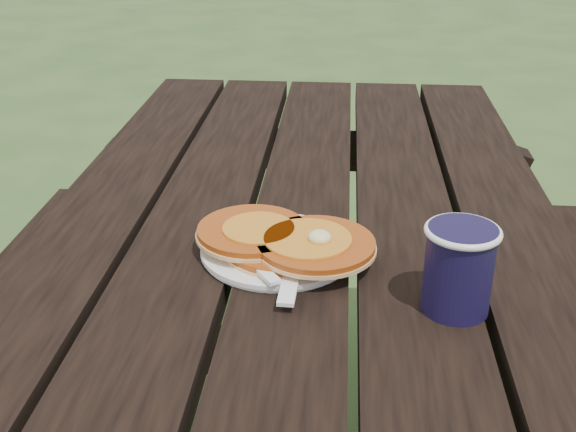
{
  "coord_description": "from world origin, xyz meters",
  "views": [
    {
      "loc": [
        0.06,
        -0.78,
        1.21
      ],
      "look_at": [
        -0.01,
        0.06,
        0.8
      ],
      "focal_mm": 45.0,
      "sensor_mm": 36.0,
      "label": 1
    }
  ],
  "objects": [
    {
      "name": "plate",
      "position": [
        -0.02,
        0.05,
        0.76
      ],
      "size": [
        0.22,
        0.22,
        0.01
      ],
      "primitive_type": "cylinder",
      "rotation": [
        0.0,
        0.0,
        0.15
      ],
      "color": "white",
      "rests_on": "picnic_table"
    },
    {
      "name": "pancake_stack",
      "position": [
        -0.01,
        0.04,
        0.77
      ],
      "size": [
        0.23,
        0.18,
        0.04
      ],
      "rotation": [
        0.0,
        0.0,
        -0.07
      ],
      "color": "#B44D14",
      "rests_on": "plate"
    },
    {
      "name": "knife",
      "position": [
        0.0,
        -0.0,
        0.76
      ],
      "size": [
        0.03,
        0.18,
        0.0
      ],
      "primitive_type": "cube",
      "rotation": [
        0.0,
        0.0,
        -0.04
      ],
      "color": "white",
      "rests_on": "plate"
    },
    {
      "name": "fork",
      "position": [
        -0.05,
        -0.01,
        0.77
      ],
      "size": [
        0.11,
        0.15,
        0.01
      ],
      "primitive_type": null,
      "rotation": [
        0.0,
        0.0,
        0.58
      ],
      "color": "white",
      "rests_on": "plate"
    },
    {
      "name": "coffee_cup",
      "position": [
        0.19,
        -0.06,
        0.81
      ],
      "size": [
        0.08,
        0.08,
        0.1
      ],
      "rotation": [
        0.0,
        0.0,
        -0.16
      ],
      "color": "black",
      "rests_on": "picnic_table"
    }
  ]
}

